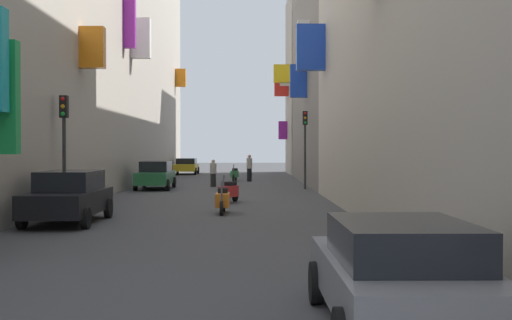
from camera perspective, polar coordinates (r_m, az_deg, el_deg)
ground_plane at (r=32.91m, az=-3.37°, el=-2.84°), size 140.00×140.00×0.00m
building_left_mid_c at (r=41.54m, az=-14.19°, el=11.11°), size 7.06×46.13×19.05m
building_right_mid_a at (r=43.02m, az=8.05°, el=6.73°), size 7.00×20.01×13.02m
building_right_mid_c at (r=58.73m, az=5.73°, el=6.49°), size 7.38×9.37×15.66m
parked_car_grey at (r=8.21m, az=12.27°, el=-9.42°), size 1.89×4.06×1.34m
parked_car_green at (r=36.28m, az=-8.66°, el=-1.25°), size 1.85×4.43×1.52m
parked_car_black at (r=20.23m, az=-15.85°, el=-3.02°), size 1.92×4.34×1.53m
parked_car_yellow at (r=56.91m, az=-6.03°, el=-0.50°), size 1.99×4.33×1.37m
scooter_red at (r=26.75m, az=-2.37°, el=-2.73°), size 0.81×1.78×1.13m
scooter_orange at (r=22.37m, az=-2.90°, el=-3.46°), size 0.45×1.92×1.13m
scooter_green at (r=45.03m, az=-1.86°, el=-1.22°), size 0.55×1.83×1.13m
pedestrian_crossing at (r=44.12m, az=-0.58°, el=-0.70°), size 0.48×0.48×1.80m
pedestrian_near_left at (r=38.04m, az=-3.72°, el=-1.16°), size 0.52×0.52×1.57m
traffic_light_near_corner at (r=36.06m, az=4.25°, el=2.08°), size 0.26×0.34×4.24m
traffic_light_far_corner at (r=23.16m, az=-16.24°, el=2.27°), size 0.26×0.34×3.99m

